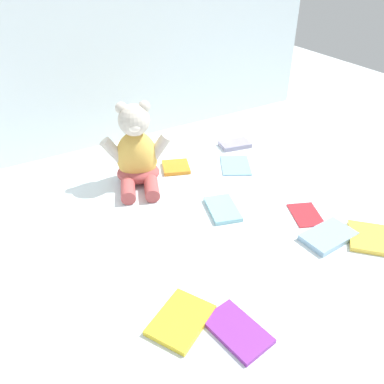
{
  "coord_description": "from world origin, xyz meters",
  "views": [
    {
      "loc": [
        -0.46,
        -0.86,
        0.69
      ],
      "look_at": [
        -0.02,
        -0.1,
        0.1
      ],
      "focal_mm": 37.35,
      "sensor_mm": 36.0,
      "label": 1
    }
  ],
  "objects": [
    {
      "name": "book_case_4",
      "position": [
        0.27,
        0.09,
        0.0
      ],
      "size": [
        0.15,
        0.16,
        0.01
      ],
      "primitive_type": "cube",
      "rotation": [
        0.0,
        0.0,
        5.77
      ],
      "color": "#7CAFD1",
      "rests_on": "ground_plane"
    },
    {
      "name": "book_case_3",
      "position": [
        0.09,
        -0.1,
        0.01
      ],
      "size": [
        0.11,
        0.15,
        0.01
      ],
      "primitive_type": "cube",
      "rotation": [
        0.0,
        0.0,
        6.0
      ],
      "color": "#82BECC",
      "rests_on": "ground_plane"
    },
    {
      "name": "ground_plane",
      "position": [
        0.0,
        0.0,
        0.0
      ],
      "size": [
        3.2,
        3.2,
        0.0
      ],
      "primitive_type": "plane",
      "color": "silver"
    },
    {
      "name": "book_case_9",
      "position": [
        -0.12,
        -0.46,
        0.01
      ],
      "size": [
        0.1,
        0.15,
        0.01
      ],
      "primitive_type": "cube",
      "rotation": [
        0.0,
        0.0,
        3.3
      ],
      "color": "purple",
      "rests_on": "ground_plane"
    },
    {
      "name": "book_case_2",
      "position": [
        0.09,
        0.18,
        0.01
      ],
      "size": [
        0.11,
        0.12,
        0.01
      ],
      "primitive_type": "cube",
      "rotation": [
        0.0,
        0.0,
        5.92
      ],
      "color": "orange",
      "rests_on": "ground_plane"
    },
    {
      "name": "book_case_5",
      "position": [
        -0.21,
        -0.38,
        0.01
      ],
      "size": [
        0.16,
        0.15,
        0.01
      ],
      "primitive_type": "cube",
      "rotation": [
        0.0,
        0.0,
        2.08
      ],
      "color": "yellow",
      "rests_on": "ground_plane"
    },
    {
      "name": "book_case_0",
      "position": [
        0.36,
        0.22,
        0.01
      ],
      "size": [
        0.12,
        0.09,
        0.02
      ],
      "primitive_type": "cube",
      "rotation": [
        0.0,
        0.0,
        4.52
      ],
      "color": "#928BA8",
      "rests_on": "ground_plane"
    },
    {
      "name": "backdrop_drape",
      "position": [
        0.0,
        0.49,
        0.31
      ],
      "size": [
        1.69,
        0.03,
        0.62
      ],
      "primitive_type": "cube",
      "color": "silver",
      "rests_on": "ground_plane"
    },
    {
      "name": "book_case_10",
      "position": [
        0.28,
        -0.24,
        0.0
      ],
      "size": [
        0.11,
        0.13,
        0.01
      ],
      "primitive_type": "cube",
      "rotation": [
        0.0,
        0.0,
        2.75
      ],
      "color": "red",
      "rests_on": "ground_plane"
    },
    {
      "name": "book_case_6",
      "position": [
        0.26,
        -0.34,
        0.01
      ],
      "size": [
        0.15,
        0.1,
        0.02
      ],
      "primitive_type": "cube",
      "rotation": [
        0.0,
        0.0,
        1.64
      ],
      "color": "#8BB1CD",
      "rests_on": "ground_plane"
    },
    {
      "name": "teddy_bear",
      "position": [
        -0.05,
        0.17,
        0.1
      ],
      "size": [
        0.22,
        0.22,
        0.26
      ],
      "rotation": [
        0.0,
        0.0,
        -0.37
      ],
      "color": "#E5B24C",
      "rests_on": "ground_plane"
    },
    {
      "name": "book_case_1",
      "position": [
        0.35,
        -0.4,
        0.01
      ],
      "size": [
        0.15,
        0.15,
        0.01
      ],
      "primitive_type": "cube",
      "rotation": [
        0.0,
        0.0,
        2.35
      ],
      "color": "yellow",
      "rests_on": "ground_plane"
    }
  ]
}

